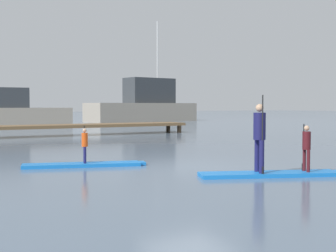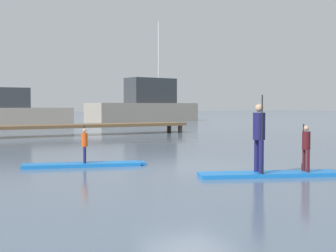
{
  "view_description": "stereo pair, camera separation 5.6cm",
  "coord_description": "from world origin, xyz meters",
  "px_view_note": "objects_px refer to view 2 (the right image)",
  "views": [
    {
      "loc": [
        -7.51,
        -11.55,
        1.79
      ],
      "look_at": [
        0.32,
        1.69,
        1.12
      ],
      "focal_mm": 50.67,
      "sensor_mm": 36.0,
      "label": 1
    },
    {
      "loc": [
        -7.46,
        -11.58,
        1.79
      ],
      "look_at": [
        0.32,
        1.69,
        1.12
      ],
      "focal_mm": 50.67,
      "sensor_mm": 36.0,
      "label": 2
    }
  ],
  "objects_px": {
    "paddleboard_far": "(272,174)",
    "paddler_child_front": "(306,146)",
    "paddleboard_near": "(84,165)",
    "paddler_adult": "(259,133)",
    "fishing_boat_white_large": "(145,106)",
    "paddler_child_solo": "(85,144)",
    "motor_boat_small_navy": "(9,113)"
  },
  "relations": [
    {
      "from": "paddleboard_far",
      "to": "paddler_child_front",
      "type": "xyz_separation_m",
      "value": [
        0.84,
        -0.34,
        0.71
      ]
    },
    {
      "from": "paddleboard_near",
      "to": "paddler_adult",
      "type": "bearing_deg",
      "value": -53.01
    },
    {
      "from": "paddleboard_near",
      "to": "fishing_boat_white_large",
      "type": "height_order",
      "value": "fishing_boat_white_large"
    },
    {
      "from": "paddleboard_near",
      "to": "paddleboard_far",
      "type": "height_order",
      "value": "same"
    },
    {
      "from": "paddler_child_front",
      "to": "paddleboard_near",
      "type": "bearing_deg",
      "value": 132.92
    },
    {
      "from": "paddler_child_solo",
      "to": "paddleboard_far",
      "type": "xyz_separation_m",
      "value": [
        3.4,
        -4.25,
        -0.62
      ]
    },
    {
      "from": "paddleboard_far",
      "to": "fishing_boat_white_large",
      "type": "distance_m",
      "value": 41.35
    },
    {
      "from": "paddler_child_front",
      "to": "fishing_boat_white_large",
      "type": "xyz_separation_m",
      "value": [
        15.44,
        38.31,
        0.94
      ]
    },
    {
      "from": "paddler_child_front",
      "to": "fishing_boat_white_large",
      "type": "relative_size",
      "value": 0.09
    },
    {
      "from": "fishing_boat_white_large",
      "to": "motor_boat_small_navy",
      "type": "height_order",
      "value": "fishing_boat_white_large"
    },
    {
      "from": "paddler_adult",
      "to": "fishing_boat_white_large",
      "type": "xyz_separation_m",
      "value": [
        16.6,
        37.84,
        0.61
      ]
    },
    {
      "from": "motor_boat_small_navy",
      "to": "paddleboard_far",
      "type": "bearing_deg",
      "value": -89.14
    },
    {
      "from": "paddler_child_solo",
      "to": "fishing_boat_white_large",
      "type": "height_order",
      "value": "fishing_boat_white_large"
    },
    {
      "from": "paddler_adult",
      "to": "paddler_child_front",
      "type": "height_order",
      "value": "paddler_adult"
    },
    {
      "from": "paddler_child_solo",
      "to": "fishing_boat_white_large",
      "type": "relative_size",
      "value": 0.08
    },
    {
      "from": "paddler_child_front",
      "to": "motor_boat_small_navy",
      "type": "xyz_separation_m",
      "value": [
        -1.27,
        28.9,
        0.42
      ]
    },
    {
      "from": "paddleboard_far",
      "to": "fishing_boat_white_large",
      "type": "bearing_deg",
      "value": 66.78
    },
    {
      "from": "paddleboard_far",
      "to": "paddler_child_front",
      "type": "bearing_deg",
      "value": -22.0
    },
    {
      "from": "paddleboard_near",
      "to": "paddler_child_front",
      "type": "xyz_separation_m",
      "value": [
        4.26,
        -4.58,
        0.71
      ]
    },
    {
      "from": "paddleboard_far",
      "to": "fishing_boat_white_large",
      "type": "relative_size",
      "value": 0.28
    },
    {
      "from": "paddler_child_solo",
      "to": "fishing_boat_white_large",
      "type": "bearing_deg",
      "value": 59.72
    },
    {
      "from": "paddleboard_far",
      "to": "motor_boat_small_navy",
      "type": "bearing_deg",
      "value": 90.86
    },
    {
      "from": "paddler_child_solo",
      "to": "paddler_adult",
      "type": "xyz_separation_m",
      "value": [
        3.08,
        -4.12,
        0.43
      ]
    },
    {
      "from": "paddleboard_near",
      "to": "paddleboard_far",
      "type": "relative_size",
      "value": 0.97
    },
    {
      "from": "fishing_boat_white_large",
      "to": "motor_boat_small_navy",
      "type": "xyz_separation_m",
      "value": [
        -16.71,
        -9.41,
        -0.52
      ]
    },
    {
      "from": "paddler_child_front",
      "to": "paddler_adult",
      "type": "bearing_deg",
      "value": 158.1
    },
    {
      "from": "paddler_adult",
      "to": "paddler_child_solo",
      "type": "bearing_deg",
      "value": 126.79
    },
    {
      "from": "paddleboard_near",
      "to": "paddler_adult",
      "type": "distance_m",
      "value": 5.25
    },
    {
      "from": "paddler_child_solo",
      "to": "paddleboard_near",
      "type": "bearing_deg",
      "value": -144.65
    },
    {
      "from": "paddler_child_solo",
      "to": "paddler_adult",
      "type": "relative_size",
      "value": 0.56
    },
    {
      "from": "paddleboard_far",
      "to": "paddleboard_near",
      "type": "bearing_deg",
      "value": 128.86
    },
    {
      "from": "paddleboard_far",
      "to": "paddler_child_front",
      "type": "distance_m",
      "value": 1.16
    }
  ]
}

